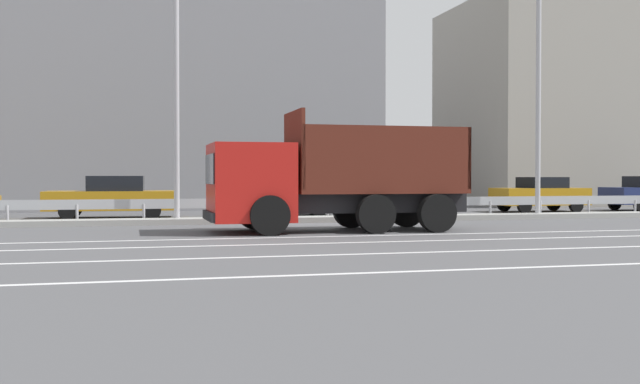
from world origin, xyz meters
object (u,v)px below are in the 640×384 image
(street_lamp_2, at_px, (541,79))
(median_road_sign, at_px, (439,186))
(parked_car_3, at_px, (280,197))
(parked_car_4, at_px, (406,196))
(parked_car_2, at_px, (113,197))
(parked_car_5, at_px, (540,194))
(dump_truck, at_px, (307,187))
(street_lamp_1, at_px, (177,50))

(street_lamp_2, bearing_deg, median_road_sign, 177.54)
(parked_car_3, xyz_separation_m, parked_car_4, (5.37, 0.37, -0.00))
(street_lamp_2, bearing_deg, parked_car_2, 163.93)
(parked_car_3, distance_m, parked_car_5, 11.51)
(parked_car_3, bearing_deg, street_lamp_2, 67.43)
(median_road_sign, distance_m, street_lamp_2, 5.47)
(median_road_sign, xyz_separation_m, parked_car_5, (6.72, 4.54, -0.43))
(parked_car_2, bearing_deg, median_road_sign, -107.40)
(dump_truck, bearing_deg, median_road_sign, -53.22)
(street_lamp_1, bearing_deg, median_road_sign, -0.35)
(parked_car_2, bearing_deg, dump_truck, -144.89)
(dump_truck, height_order, parked_car_4, dump_truck)
(dump_truck, distance_m, median_road_sign, 7.20)
(parked_car_3, bearing_deg, street_lamp_1, -40.24)
(street_lamp_1, bearing_deg, parked_car_2, 116.54)
(median_road_sign, height_order, street_lamp_1, street_lamp_1)
(parked_car_5, bearing_deg, parked_car_4, 88.77)
(street_lamp_1, bearing_deg, dump_truck, -53.43)
(median_road_sign, height_order, parked_car_3, median_road_sign)
(parked_car_3, relative_size, parked_car_5, 1.16)
(street_lamp_1, relative_size, parked_car_4, 2.23)
(street_lamp_1, distance_m, parked_car_4, 11.68)
(parked_car_4, bearing_deg, street_lamp_1, 113.30)
(parked_car_2, distance_m, parked_car_3, 6.26)
(parked_car_4, bearing_deg, dump_truck, 142.07)
(parked_car_3, bearing_deg, dump_truck, -2.13)
(street_lamp_2, distance_m, parked_car_3, 10.68)
(parked_car_2, relative_size, parked_car_3, 1.05)
(street_lamp_1, height_order, parked_car_4, street_lamp_1)
(parked_car_4, distance_m, parked_car_5, 6.14)
(parked_car_4, bearing_deg, median_road_sign, 170.53)
(parked_car_2, bearing_deg, parked_car_4, -84.27)
(median_road_sign, bearing_deg, street_lamp_1, 179.65)
(dump_truck, relative_size, street_lamp_2, 0.80)
(parked_car_4, bearing_deg, parked_car_5, -93.52)
(street_lamp_1, xyz_separation_m, street_lamp_2, (12.90, -0.22, -0.52))
(dump_truck, xyz_separation_m, parked_car_3, (1.01, 8.56, -0.53))
(street_lamp_2, xyz_separation_m, parked_car_5, (2.82, 4.71, -4.27))
(parked_car_5, bearing_deg, street_lamp_2, 148.95)
(parked_car_4, xyz_separation_m, parked_car_5, (6.14, -0.12, 0.06))
(street_lamp_2, height_order, parked_car_5, street_lamp_2)
(dump_truck, bearing_deg, parked_car_5, -54.44)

